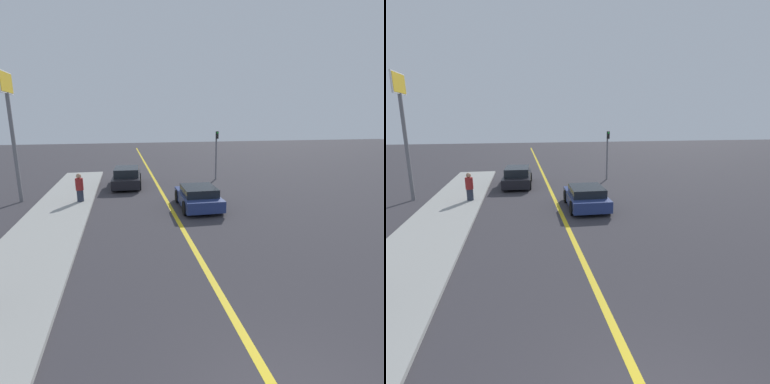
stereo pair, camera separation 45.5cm
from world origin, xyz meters
TOP-DOWN VIEW (x-y plane):
  - road_center_line at (0.00, 18.00)m, footprint 0.20×60.00m
  - sidewalk_left at (-5.52, 12.07)m, footprint 2.92×24.14m
  - car_near_right_lane at (1.42, 11.97)m, footprint 2.08×3.87m
  - car_ahead_center at (-2.10, 18.25)m, footprint 2.13×4.64m
  - pedestrian_mid_group at (-4.70, 14.20)m, footprint 0.41×0.41m
  - traffic_light at (4.68, 19.18)m, footprint 0.18×0.40m
  - roadside_sign at (-8.01, 15.32)m, footprint 0.20×1.86m

SIDE VIEW (x-z plane):
  - road_center_line at x=0.00m, z-range 0.00..0.01m
  - sidewalk_left at x=-5.52m, z-range 0.00..0.13m
  - car_near_right_lane at x=1.42m, z-range 0.00..1.16m
  - car_ahead_center at x=-2.10m, z-range -0.02..1.30m
  - pedestrian_mid_group at x=-4.70m, z-range 0.11..1.67m
  - traffic_light at x=4.68m, z-range 0.44..4.13m
  - roadside_sign at x=-8.01m, z-range 1.60..8.54m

